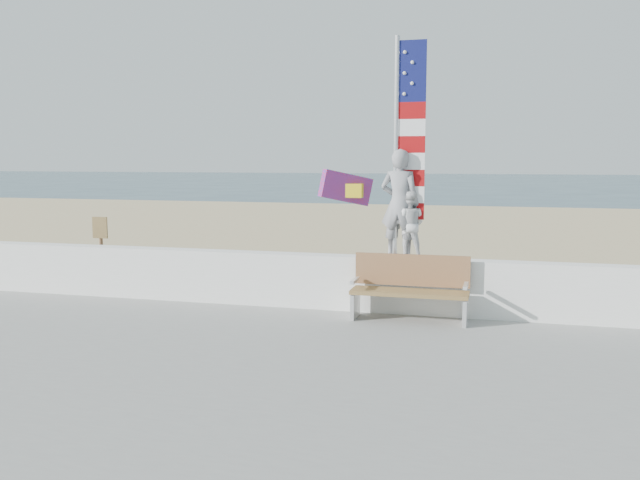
% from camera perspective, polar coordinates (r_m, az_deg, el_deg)
% --- Properties ---
extents(ground, '(220.00, 220.00, 0.00)m').
position_cam_1_polar(ground, '(9.69, -3.97, -9.17)').
color(ground, '#284351').
rests_on(ground, ground).
extents(sand, '(90.00, 40.00, 0.08)m').
position_cam_1_polar(sand, '(18.25, 5.29, -1.44)').
color(sand, tan).
rests_on(sand, ground).
extents(boardwalk, '(50.00, 12.40, 0.10)m').
position_cam_1_polar(boardwalk, '(6.23, -16.66, -17.55)').
color(boardwalk, gray).
rests_on(boardwalk, sand).
extents(seawall, '(30.00, 0.35, 0.90)m').
position_cam_1_polar(seawall, '(11.40, -0.71, -3.45)').
color(seawall, white).
rests_on(seawall, boardwalk).
extents(adult, '(0.70, 0.52, 1.75)m').
position_cam_1_polar(adult, '(10.93, 6.74, 3.05)').
color(adult, gray).
rests_on(adult, seawall).
extents(child, '(0.54, 0.43, 1.08)m').
position_cam_1_polar(child, '(10.94, 7.53, 1.30)').
color(child, white).
rests_on(child, seawall).
extents(bench, '(1.80, 0.57, 1.00)m').
position_cam_1_polar(bench, '(10.61, 7.61, -3.96)').
color(bench, olive).
rests_on(bench, boardwalk).
extents(flag, '(0.50, 0.08, 3.50)m').
position_cam_1_polar(flag, '(10.90, 7.10, 8.50)').
color(flag, silver).
rests_on(flag, seawall).
extents(parafoil_kite, '(0.98, 0.74, 0.68)m').
position_cam_1_polar(parafoil_kite, '(12.44, 2.27, 4.39)').
color(parafoil_kite, red).
rests_on(parafoil_kite, ground).
extents(sign, '(0.32, 0.07, 1.46)m').
position_cam_1_polar(sign, '(13.96, -17.96, -0.57)').
color(sign, brown).
rests_on(sign, sand).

